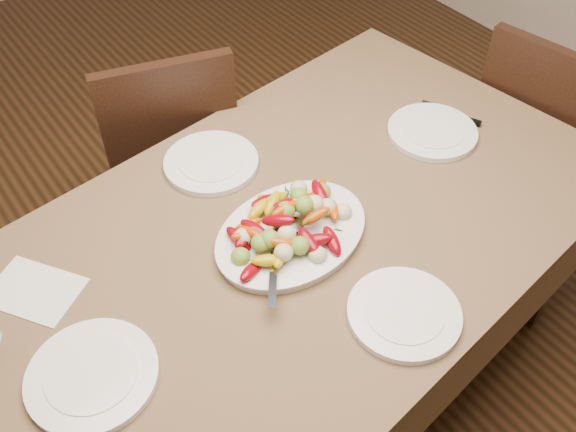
% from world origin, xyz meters
% --- Properties ---
extents(floor, '(6.00, 6.00, 0.00)m').
position_xyz_m(floor, '(0.00, 0.00, 0.00)').
color(floor, '#372110').
rests_on(floor, ground).
extents(dining_table, '(1.96, 1.27, 0.76)m').
position_xyz_m(dining_table, '(0.15, -0.22, 0.38)').
color(dining_table, brown).
rests_on(dining_table, ground).
extents(chair_far, '(0.52, 0.52, 0.95)m').
position_xyz_m(chair_far, '(0.20, 0.56, 0.47)').
color(chair_far, black).
rests_on(chair_far, ground).
extents(chair_right, '(0.49, 0.49, 0.95)m').
position_xyz_m(chair_right, '(1.32, -0.22, 0.47)').
color(chair_right, black).
rests_on(chair_right, ground).
extents(serving_platter, '(0.44, 0.35, 0.02)m').
position_xyz_m(serving_platter, '(0.15, -0.24, 0.77)').
color(serving_platter, white).
rests_on(serving_platter, dining_table).
extents(roasted_vegetables, '(0.36, 0.27, 0.09)m').
position_xyz_m(roasted_vegetables, '(0.15, -0.24, 0.83)').
color(roasted_vegetables, '#74020B').
rests_on(roasted_vegetables, serving_platter).
extents(serving_spoon, '(0.26, 0.22, 0.03)m').
position_xyz_m(serving_spoon, '(0.09, -0.29, 0.81)').
color(serving_spoon, '#9EA0A8').
rests_on(serving_spoon, serving_platter).
extents(plate_left, '(0.28, 0.28, 0.02)m').
position_xyz_m(plate_left, '(-0.42, -0.31, 0.77)').
color(plate_left, white).
rests_on(plate_left, dining_table).
extents(plate_right, '(0.26, 0.26, 0.02)m').
position_xyz_m(plate_right, '(0.73, -0.16, 0.77)').
color(plate_right, white).
rests_on(plate_right, dining_table).
extents(plate_far, '(0.27, 0.27, 0.02)m').
position_xyz_m(plate_far, '(0.13, 0.11, 0.77)').
color(plate_far, white).
rests_on(plate_far, dining_table).
extents(plate_near, '(0.26, 0.26, 0.02)m').
position_xyz_m(plate_near, '(0.21, -0.58, 0.77)').
color(plate_near, white).
rests_on(plate_near, dining_table).
extents(menu_card, '(0.24, 0.26, 0.00)m').
position_xyz_m(menu_card, '(-0.43, -0.02, 0.76)').
color(menu_card, silver).
rests_on(menu_card, dining_table).
extents(table_knife, '(0.11, 0.19, 0.01)m').
position_xyz_m(table_knife, '(0.85, -0.13, 0.76)').
color(table_knife, '#9EA0A8').
rests_on(table_knife, dining_table).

